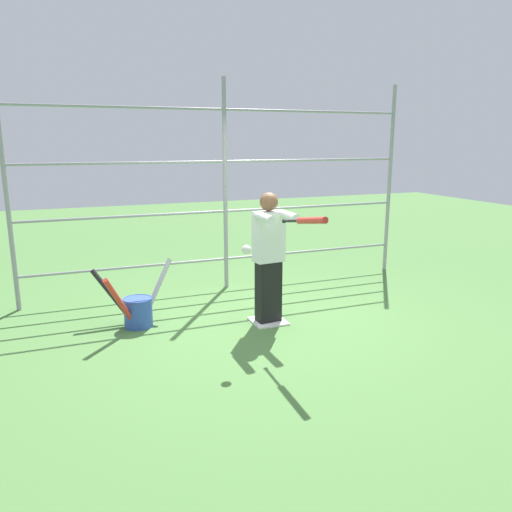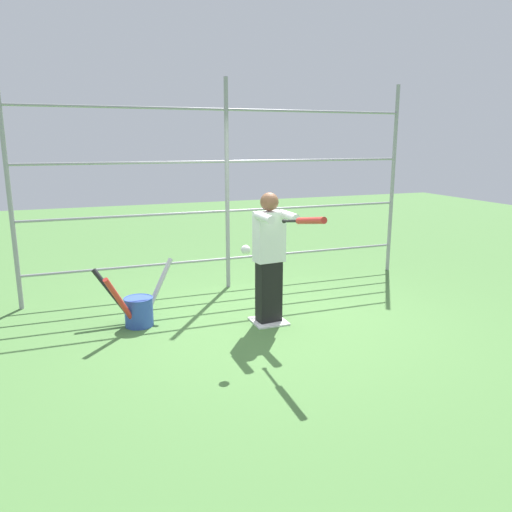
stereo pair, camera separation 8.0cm
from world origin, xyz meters
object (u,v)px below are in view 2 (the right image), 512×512
object	(u,v)px
baseball_bat_swinging	(307,221)
bat_bucket	(138,309)
softball_in_flight	(246,250)
batter	(270,254)

from	to	relation	value
baseball_bat_swinging	bat_bucket	size ratio (longest dim) A/B	0.90
baseball_bat_swinging	bat_bucket	xyz separation A→B (m)	(1.50, -1.40, -1.17)
baseball_bat_swinging	bat_bucket	world-z (taller)	baseball_bat_swinging
softball_in_flight	bat_bucket	xyz separation A→B (m)	(0.95, -1.15, -0.87)
batter	softball_in_flight	size ratio (longest dim) A/B	16.31
bat_bucket	batter	bearing A→B (deg)	162.81
batter	baseball_bat_swinging	bearing A→B (deg)	90.50
batter	baseball_bat_swinging	world-z (taller)	batter
softball_in_flight	baseball_bat_swinging	bearing A→B (deg)	155.46
baseball_bat_swinging	softball_in_flight	xyz separation A→B (m)	(0.55, -0.25, -0.30)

